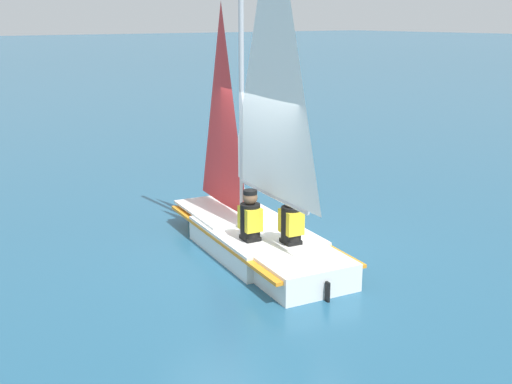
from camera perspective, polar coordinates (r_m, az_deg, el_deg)
The scene contains 4 objects.
ground_plane at distance 10.27m, azimuth -0.00°, elevation -5.37°, with size 260.00×260.00×0.00m, color #235675.
sailboat_main at distance 10.00m, azimuth 0.04°, elevation -1.06°, with size 4.15×2.02×5.41m.
sailor_helm at distance 9.57m, azimuth -0.52°, elevation -2.93°, with size 0.38×0.34×1.16m.
sailor_crew at distance 9.44m, azimuth 3.14°, elevation -3.20°, with size 0.38×0.34×1.16m.
Camera 1 is at (-7.76, 5.68, 3.62)m, focal length 45.00 mm.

